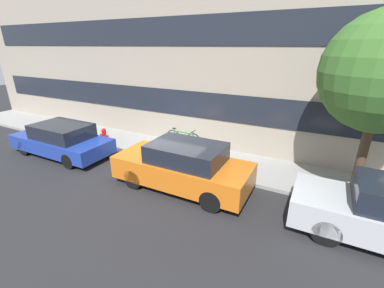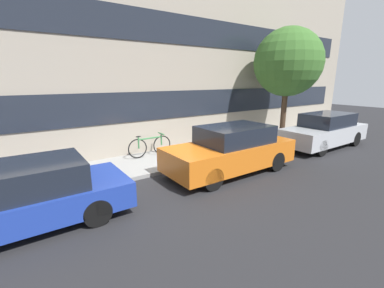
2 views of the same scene
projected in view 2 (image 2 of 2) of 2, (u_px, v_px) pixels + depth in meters
The scene contains 9 objects.
ground_plane at pixel (176, 171), 8.39m from camera, with size 56.00×56.00×0.00m, color #232326.
sidewalk_strip at pixel (159, 161), 9.31m from camera, with size 28.00×2.33×0.12m.
rowhouse_facade at pixel (135, 39), 9.52m from camera, with size 28.00×1.02×8.75m.
parked_car_blue at pixel (17, 198), 5.04m from camera, with size 4.36×1.73×1.33m.
parked_car_orange at pixel (231, 150), 8.17m from camera, with size 4.32×1.74×1.50m.
parked_car_silver at pixel (325, 131), 11.25m from camera, with size 4.51×1.62×1.49m.
fire_hydrant at pixel (48, 176), 6.77m from camera, with size 0.50×0.28×0.67m.
bicycle at pixel (150, 145), 9.57m from camera, with size 1.72×0.44×0.83m.
street_tree at pixel (288, 63), 11.37m from camera, with size 2.99×2.99×5.03m.
Camera 2 is at (-4.07, -6.81, 2.93)m, focal length 24.00 mm.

